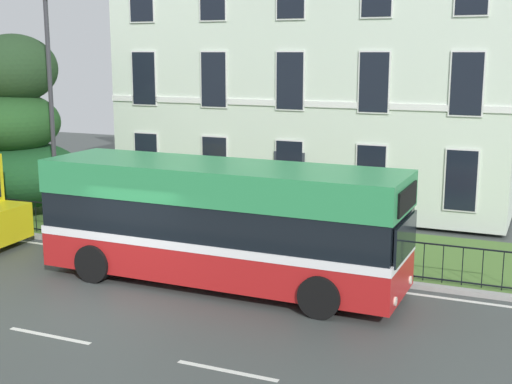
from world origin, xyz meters
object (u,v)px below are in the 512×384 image
evergreen_tree (18,136)px  street_lamp_post (51,95)px  single_decker_bus (221,222)px  georgian_townhouse (335,41)px  litter_bin (134,217)px

evergreen_tree → street_lamp_post: bearing=-24.9°
single_decker_bus → georgian_townhouse: bearing=95.0°
evergreen_tree → litter_bin: bearing=-10.5°
litter_bin → evergreen_tree: bearing=169.5°
evergreen_tree → street_lamp_post: size_ratio=0.82×
georgian_townhouse → street_lamp_post: size_ratio=1.94×
georgian_townhouse → evergreen_tree: (-8.61, -8.53, -3.25)m
street_lamp_post → litter_bin: size_ratio=6.36×
street_lamp_post → evergreen_tree: bearing=155.1°
single_decker_bus → litter_bin: single_decker_bus is taller
single_decker_bus → street_lamp_post: street_lamp_post is taller
evergreen_tree → single_decker_bus: (9.54, -3.71, -1.26)m
street_lamp_post → litter_bin: street_lamp_post is taller
georgian_townhouse → evergreen_tree: size_ratio=2.37×
georgian_townhouse → single_decker_bus: size_ratio=1.60×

